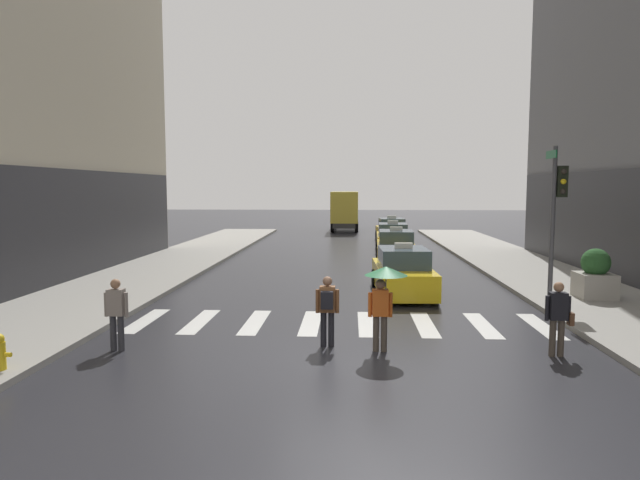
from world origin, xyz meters
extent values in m
plane|color=#26262B|center=(0.00, 0.00, 0.00)|extent=(160.00, 160.00, 0.00)
cube|color=silver|center=(-5.40, 3.00, 0.00)|extent=(0.50, 2.80, 0.01)
cube|color=silver|center=(-3.86, 3.00, 0.00)|extent=(0.50, 2.80, 0.01)
cube|color=silver|center=(-2.31, 3.00, 0.00)|extent=(0.50, 2.80, 0.01)
cube|color=silver|center=(-0.77, 3.00, 0.00)|extent=(0.50, 2.80, 0.01)
cube|color=silver|center=(0.77, 3.00, 0.00)|extent=(0.50, 2.80, 0.01)
cube|color=silver|center=(2.31, 3.00, 0.00)|extent=(0.50, 2.80, 0.01)
cube|color=silver|center=(3.86, 3.00, 0.00)|extent=(0.50, 2.80, 0.01)
cube|color=silver|center=(5.40, 3.00, 0.00)|extent=(0.50, 2.80, 0.01)
cylinder|color=#47474C|center=(6.48, 5.43, 2.55)|extent=(0.14, 0.14, 4.80)
cube|color=black|center=(6.70, 5.43, 3.88)|extent=(0.30, 0.26, 0.95)
sphere|color=#28231E|center=(6.70, 5.29, 4.18)|extent=(0.17, 0.17, 0.17)
sphere|color=yellow|center=(6.70, 5.29, 3.88)|extent=(0.17, 0.17, 0.17)
sphere|color=#28231E|center=(6.70, 5.29, 3.58)|extent=(0.17, 0.17, 0.17)
cube|color=#196638|center=(6.43, 5.61, 4.70)|extent=(0.04, 0.84, 0.24)
cube|color=yellow|center=(2.12, 7.26, 0.56)|extent=(1.95, 4.56, 0.84)
cube|color=#384C5B|center=(2.12, 7.16, 1.30)|extent=(1.67, 2.15, 0.64)
cube|color=silver|center=(2.12, 7.16, 1.71)|extent=(0.61, 0.26, 0.18)
cylinder|color=black|center=(1.22, 8.58, 0.33)|extent=(0.24, 0.67, 0.66)
cylinder|color=black|center=(2.93, 8.64, 0.33)|extent=(0.24, 0.67, 0.66)
cylinder|color=black|center=(1.31, 5.88, 0.33)|extent=(0.24, 0.67, 0.66)
cylinder|color=black|center=(3.02, 5.94, 0.33)|extent=(0.24, 0.67, 0.66)
cube|color=#F2EAB2|center=(1.42, 9.51, 0.60)|extent=(0.20, 0.05, 0.14)
cube|color=#F2EAB2|center=(2.67, 9.55, 0.60)|extent=(0.20, 0.05, 0.14)
cube|color=gold|center=(2.52, 15.08, 0.56)|extent=(2.02, 4.58, 0.84)
cube|color=#384C5B|center=(2.52, 14.98, 1.30)|extent=(1.70, 2.18, 0.64)
cube|color=silver|center=(2.52, 14.98, 1.71)|extent=(0.61, 0.27, 0.18)
cylinder|color=black|center=(1.74, 16.48, 0.33)|extent=(0.25, 0.67, 0.66)
cylinder|color=black|center=(3.44, 16.39, 0.33)|extent=(0.25, 0.67, 0.66)
cylinder|color=black|center=(1.60, 13.78, 0.33)|extent=(0.25, 0.67, 0.66)
cylinder|color=black|center=(3.31, 13.69, 0.33)|extent=(0.25, 0.67, 0.66)
cube|color=#F2EAB2|center=(2.01, 17.38, 0.60)|extent=(0.20, 0.05, 0.14)
cube|color=#F2EAB2|center=(3.27, 17.32, 0.60)|extent=(0.20, 0.05, 0.14)
cube|color=gold|center=(2.76, 20.34, 0.56)|extent=(1.96, 4.56, 0.84)
cube|color=#384C5B|center=(2.75, 20.24, 1.30)|extent=(1.67, 2.16, 0.64)
cube|color=silver|center=(2.75, 20.24, 1.71)|extent=(0.61, 0.26, 0.18)
cylinder|color=black|center=(1.95, 21.72, 0.33)|extent=(0.24, 0.67, 0.66)
cylinder|color=black|center=(3.66, 21.66, 0.33)|extent=(0.24, 0.67, 0.66)
cylinder|color=black|center=(1.86, 19.02, 0.33)|extent=(0.24, 0.67, 0.66)
cylinder|color=black|center=(3.56, 18.96, 0.33)|extent=(0.24, 0.67, 0.66)
cube|color=#F2EAB2|center=(2.21, 22.63, 0.60)|extent=(0.20, 0.05, 0.14)
cube|color=#F2EAB2|center=(3.47, 22.59, 0.60)|extent=(0.20, 0.05, 0.14)
cube|color=gold|center=(3.10, 25.82, 0.56)|extent=(1.96, 4.56, 0.84)
cube|color=#384C5B|center=(3.10, 25.72, 1.30)|extent=(1.68, 2.16, 0.64)
cube|color=silver|center=(3.10, 25.72, 1.71)|extent=(0.61, 0.26, 0.18)
cylinder|color=black|center=(2.19, 27.14, 0.33)|extent=(0.24, 0.67, 0.66)
cylinder|color=black|center=(3.90, 27.20, 0.33)|extent=(0.24, 0.67, 0.66)
cylinder|color=black|center=(2.29, 24.44, 0.33)|extent=(0.24, 0.67, 0.66)
cylinder|color=black|center=(4.00, 24.50, 0.33)|extent=(0.24, 0.67, 0.66)
cube|color=#F2EAB2|center=(2.38, 28.06, 0.60)|extent=(0.20, 0.05, 0.14)
cube|color=#F2EAB2|center=(3.64, 28.11, 0.60)|extent=(0.20, 0.05, 0.14)
cube|color=#2D2D2D|center=(-0.17, 35.10, 0.65)|extent=(1.86, 6.62, 0.40)
cube|color=silver|center=(-0.14, 38.40, 1.90)|extent=(2.12, 1.82, 2.10)
cube|color=#384C5B|center=(-0.14, 39.31, 2.27)|extent=(1.89, 0.06, 0.95)
cube|color=gold|center=(-0.18, 34.20, 2.10)|extent=(2.24, 4.82, 2.50)
cylinder|color=black|center=(-1.15, 38.20, 0.45)|extent=(0.29, 0.90, 0.90)
cylinder|color=black|center=(0.85, 38.19, 0.45)|extent=(0.29, 0.90, 0.90)
cylinder|color=black|center=(-1.18, 33.66, 0.45)|extent=(0.29, 0.90, 0.90)
cylinder|color=black|center=(0.82, 33.65, 0.45)|extent=(0.29, 0.90, 0.90)
cylinder|color=#473D33|center=(0.89, 0.47, 0.41)|extent=(0.14, 0.14, 0.82)
cylinder|color=#473D33|center=(1.07, 0.47, 0.41)|extent=(0.14, 0.14, 0.82)
cube|color=#BF5119|center=(0.98, 0.47, 1.12)|extent=(0.36, 0.24, 0.60)
sphere|color=brown|center=(0.98, 0.47, 1.54)|extent=(0.22, 0.22, 0.22)
cylinder|color=#BF5119|center=(0.75, 0.47, 1.07)|extent=(0.09, 0.09, 0.55)
cylinder|color=#BF5119|center=(1.21, 0.47, 1.07)|extent=(0.09, 0.09, 0.55)
cylinder|color=#4C4C4C|center=(1.10, 0.47, 1.42)|extent=(0.02, 0.02, 1.00)
cone|color=#19512D|center=(1.10, 0.47, 1.84)|extent=(0.96, 0.96, 0.20)
cylinder|color=black|center=(-0.32, 0.80, 0.41)|extent=(0.14, 0.14, 0.82)
cylinder|color=black|center=(-0.14, 0.80, 0.41)|extent=(0.14, 0.14, 0.82)
cube|color=brown|center=(-0.23, 0.80, 1.12)|extent=(0.36, 0.24, 0.60)
sphere|color=brown|center=(-0.23, 0.80, 1.54)|extent=(0.22, 0.22, 0.22)
cylinder|color=brown|center=(-0.46, 0.80, 1.07)|extent=(0.09, 0.09, 0.55)
cylinder|color=brown|center=(0.00, 0.80, 1.07)|extent=(0.09, 0.09, 0.55)
cube|color=black|center=(-0.23, 0.58, 1.14)|extent=(0.28, 0.18, 0.40)
cylinder|color=#473D33|center=(4.73, 0.32, 0.41)|extent=(0.14, 0.14, 0.82)
cylinder|color=#473D33|center=(4.91, 0.32, 0.41)|extent=(0.14, 0.14, 0.82)
cube|color=black|center=(4.82, 0.32, 1.12)|extent=(0.36, 0.24, 0.60)
sphere|color=#9E7051|center=(4.82, 0.32, 1.54)|extent=(0.22, 0.22, 0.22)
cylinder|color=black|center=(4.59, 0.32, 1.07)|extent=(0.09, 0.09, 0.55)
cylinder|color=black|center=(5.05, 0.32, 1.07)|extent=(0.09, 0.09, 0.55)
cube|color=brown|center=(5.10, 0.32, 0.84)|extent=(0.10, 0.20, 0.28)
cylinder|color=#333338|center=(-5.06, 0.18, 0.41)|extent=(0.14, 0.14, 0.82)
cylinder|color=#333338|center=(-4.88, 0.18, 0.41)|extent=(0.14, 0.14, 0.82)
cube|color=gray|center=(-4.97, 0.18, 1.12)|extent=(0.36, 0.24, 0.60)
sphere|color=#9E7051|center=(-4.97, 0.18, 1.54)|extent=(0.22, 0.22, 0.22)
cylinder|color=gray|center=(-5.20, 0.18, 1.07)|extent=(0.09, 0.09, 0.55)
cylinder|color=gray|center=(-4.74, 0.18, 1.07)|extent=(0.09, 0.09, 0.55)
cylinder|color=gold|center=(-6.34, -1.65, 0.45)|extent=(0.12, 0.09, 0.09)
cube|color=#A8A399|center=(8.17, 6.21, 0.55)|extent=(1.10, 1.10, 0.80)
sphere|color=#285628|center=(8.17, 6.21, 1.30)|extent=(0.90, 0.90, 0.90)
camera|label=1|loc=(0.29, -11.70, 3.69)|focal=30.83mm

